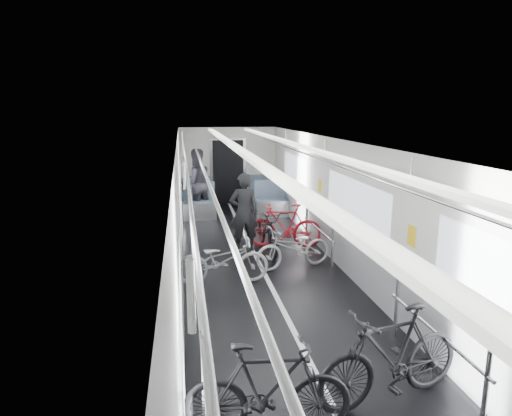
{
  "coord_description": "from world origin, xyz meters",
  "views": [
    {
      "loc": [
        -1.42,
        -7.26,
        2.95
      ],
      "look_at": [
        0.0,
        1.48,
        1.02
      ],
      "focal_mm": 32.0,
      "sensor_mm": 36.0,
      "label": 1
    }
  ],
  "objects": [
    {
      "name": "car_shell",
      "position": [
        0.0,
        1.78,
        1.13
      ],
      "size": [
        3.02,
        14.01,
        2.41
      ],
      "color": "black",
      "rests_on": "ground"
    },
    {
      "name": "bike_left_mid",
      "position": [
        -0.72,
        -3.65,
        0.47
      ],
      "size": [
        1.58,
        0.55,
        0.93
      ],
      "primitive_type": "imported",
      "rotation": [
        0.0,
        0.0,
        1.5
      ],
      "color": "black",
      "rests_on": "floor"
    },
    {
      "name": "bike_left_far",
      "position": [
        -0.79,
        0.19,
        0.42
      ],
      "size": [
        1.59,
        0.57,
        0.83
      ],
      "primitive_type": "imported",
      "rotation": [
        0.0,
        0.0,
        1.56
      ],
      "color": "#98999D",
      "rests_on": "floor"
    },
    {
      "name": "bike_right_near",
      "position": [
        0.6,
        -3.36,
        0.52
      ],
      "size": [
        1.78,
        0.87,
        1.03
      ],
      "primitive_type": "imported",
      "rotation": [
        0.0,
        0.0,
        -1.34
      ],
      "color": "black",
      "rests_on": "floor"
    },
    {
      "name": "bike_right_mid",
      "position": [
        0.6,
        0.72,
        0.4
      ],
      "size": [
        1.6,
        0.86,
        0.8
      ],
      "primitive_type": "imported",
      "rotation": [
        0.0,
        0.0,
        -1.34
      ],
      "color": "#ABABB0",
      "rests_on": "floor"
    },
    {
      "name": "bike_right_far",
      "position": [
        0.72,
        2.05,
        0.48
      ],
      "size": [
        1.67,
        0.83,
        0.97
      ],
      "primitive_type": "imported",
      "rotation": [
        0.0,
        0.0,
        -1.81
      ],
      "color": "#A7141D",
      "rests_on": "floor"
    },
    {
      "name": "bike_aisle",
      "position": [
        0.31,
        1.85,
        0.47
      ],
      "size": [
        0.66,
        1.81,
        0.94
      ],
      "primitive_type": "imported",
      "rotation": [
        0.0,
        0.0,
        0.02
      ],
      "color": "black",
      "rests_on": "floor"
    },
    {
      "name": "person_standing",
      "position": [
        -0.18,
        1.95,
        0.83
      ],
      "size": [
        0.64,
        0.45,
        1.67
      ],
      "primitive_type": "imported",
      "rotation": [
        0.0,
        0.0,
        3.23
      ],
      "color": "black",
      "rests_on": "floor"
    },
    {
      "name": "person_seated",
      "position": [
        -1.06,
        5.23,
        0.95
      ],
      "size": [
        1.1,
        0.98,
        1.9
      ],
      "primitive_type": "imported",
      "rotation": [
        0.0,
        0.0,
        3.47
      ],
      "color": "#26252C",
      "rests_on": "floor"
    }
  ]
}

